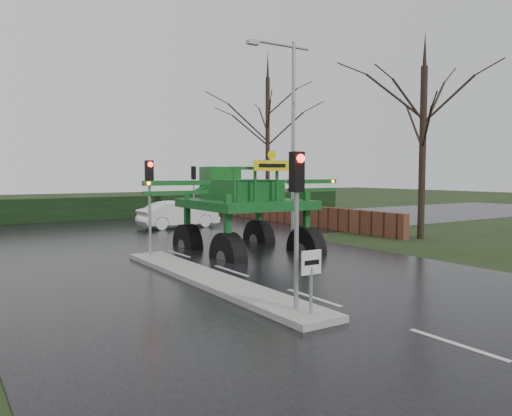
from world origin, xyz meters
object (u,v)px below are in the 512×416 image
white_sedan (179,228)px  keep_left_sign (311,272)px  traffic_signal_mid (149,187)px  traffic_signal_far (194,181)px  traffic_signal_near (297,196)px  crop_sprayer (224,195)px  street_light_right (289,118)px

white_sedan → keep_left_sign: bearing=162.0°
traffic_signal_mid → traffic_signal_far: bearing=58.1°
traffic_signal_near → crop_sprayer: crop_sprayer is taller
traffic_signal_far → street_light_right: (1.69, -8.01, 3.40)m
traffic_signal_mid → keep_left_sign: bearing=-90.0°
traffic_signal_near → crop_sprayer: 7.53m
traffic_signal_far → crop_sprayer: bearing=68.3°
traffic_signal_near → traffic_signal_mid: 8.50m
traffic_signal_far → white_sedan: 5.16m
crop_sprayer → white_sedan: size_ratio=1.94×
crop_sprayer → traffic_signal_far: bearing=69.5°
traffic_signal_mid → crop_sprayer: (2.29, -1.33, -0.28)m
keep_left_sign → traffic_signal_far: traffic_signal_far is taller
street_light_right → keep_left_sign: bearing=-125.1°
traffic_signal_mid → street_light_right: size_ratio=0.35×
traffic_signal_near → street_light_right: street_light_right is taller
traffic_signal_near → street_light_right: (9.49, 13.01, 3.40)m
traffic_signal_near → traffic_signal_far: 22.42m
street_light_right → crop_sprayer: (-7.21, -5.84, -3.68)m
traffic_signal_far → white_sedan: bearing=53.2°
keep_left_sign → crop_sprayer: (2.29, 7.66, 1.25)m
traffic_signal_far → street_light_right: bearing=101.9°
keep_left_sign → crop_sprayer: crop_sprayer is taller
traffic_signal_near → traffic_signal_mid: (0.00, 8.50, 0.00)m
white_sedan → traffic_signal_mid: bearing=148.2°
traffic_signal_far → street_light_right: size_ratio=0.35×
keep_left_sign → traffic_signal_mid: traffic_signal_mid is taller
traffic_signal_mid → street_light_right: (9.49, 4.51, 3.40)m
traffic_signal_mid → white_sedan: traffic_signal_mid is taller
street_light_right → crop_sprayer: 9.98m
traffic_signal_near → street_light_right: 16.46m
traffic_signal_mid → crop_sprayer: 2.66m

